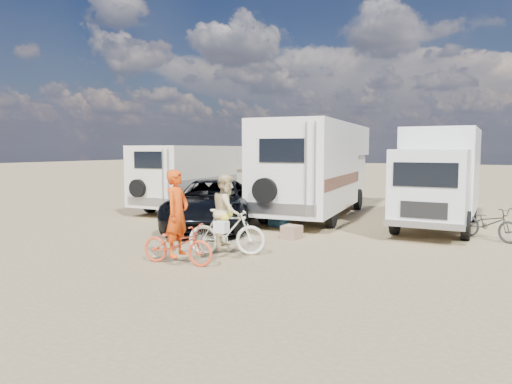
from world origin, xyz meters
The scene contains 12 objects.
ground centered at (0.00, 0.00, 0.00)m, with size 140.00×140.00×0.00m, color #937D58.
rv_main centered at (-0.36, 7.12, 1.68)m, with size 2.46×7.74×3.35m, color white, non-canonical shape.
rv_left centered at (-5.40, 6.93, 1.28)m, with size 2.15×6.61×2.56m, color silver, non-canonical shape.
box_truck centered at (3.87, 6.51, 1.55)m, with size 2.08×5.94×3.10m, color silver, non-canonical shape.
dark_suv centered at (-2.36, 3.32, 0.74)m, with size 2.45×5.32×1.48m, color black.
bike_man centered at (-0.45, -0.98, 0.44)m, with size 0.58×1.66×0.87m, color #D7441F.
bike_woman centered at (0.03, 0.26, 0.54)m, with size 0.50×1.79×1.07m, color beige.
rider_man centered at (-0.45, -0.98, 0.92)m, with size 0.67×0.44×1.84m, color #DB420B.
rider_woman centered at (0.03, 0.26, 0.85)m, with size 0.83×0.64×1.70m, color #D3BB84.
bike_parked centered at (5.34, 5.10, 0.46)m, with size 0.61×1.74×0.91m, color #292C2A.
cooler centered at (-0.60, 4.38, 0.22)m, with size 0.55×0.40×0.44m, color teal.
crate centered at (0.58, 2.73, 0.18)m, with size 0.46×0.46×0.37m, color #8E6A53.
Camera 1 is at (5.55, -8.74, 2.45)m, focal length 32.46 mm.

